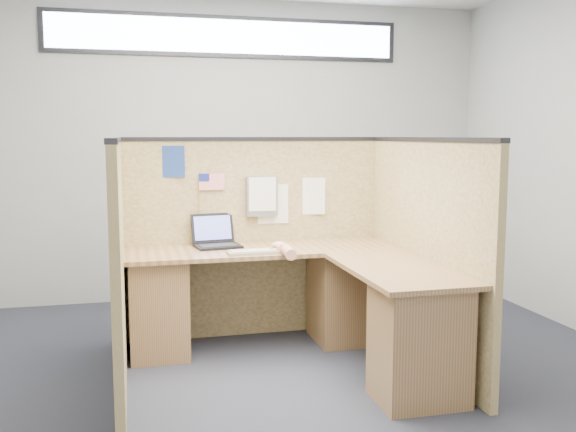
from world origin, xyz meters
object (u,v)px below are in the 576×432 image
object	(u,v)px
laptop	(217,238)
keyboard	(257,252)
l_desk	(301,306)
mouse	(279,249)

from	to	relation	value
laptop	keyboard	xyz separation A→B (m)	(0.23, -0.38, -0.04)
l_desk	keyboard	world-z (taller)	keyboard
l_desk	keyboard	bearing A→B (deg)	144.54
keyboard	mouse	distance (m)	0.17
mouse	laptop	bearing A→B (deg)	138.13
laptop	l_desk	bearing A→B (deg)	-56.95
mouse	keyboard	bearing A→B (deg)	-170.94
l_desk	mouse	xyz separation A→B (m)	(-0.10, 0.22, 0.36)
l_desk	laptop	distance (m)	0.85
laptop	keyboard	distance (m)	0.44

